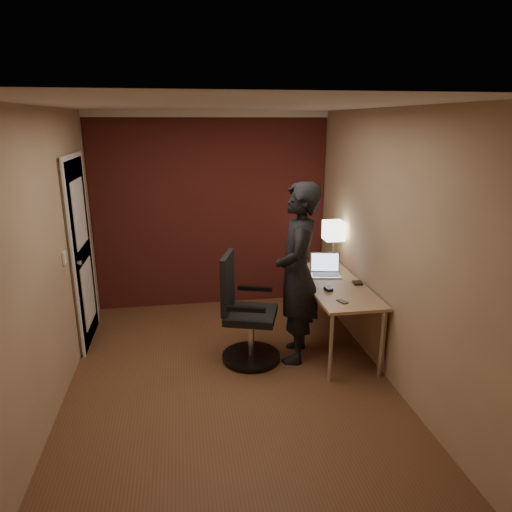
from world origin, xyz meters
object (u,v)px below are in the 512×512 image
object	(u,v)px
desk	(340,294)
laptop	(325,269)
desk_lamp	(334,231)
phone	(342,301)
mouse	(328,289)
wallet	(357,283)
office_chair	(244,316)
person	(297,274)

from	to	relation	value
desk	laptop	size ratio (longest dim) A/B	4.01
desk	laptop	world-z (taller)	laptop
desk	desk_lamp	xyz separation A→B (m)	(0.10, 0.60, 0.55)
desk	laptop	distance (m)	0.36
laptop	phone	distance (m)	0.82
desk_lamp	laptop	distance (m)	0.50
desk_lamp	desk	bearing A→B (deg)	-99.65
laptop	mouse	world-z (taller)	laptop
phone	wallet	xyz separation A→B (m)	(0.33, 0.45, 0.01)
desk_lamp	wallet	world-z (taller)	desk_lamp
desk	desk_lamp	distance (m)	0.81
desk	phone	distance (m)	0.56
desk	office_chair	distance (m)	1.08
desk	office_chair	xyz separation A→B (m)	(-1.06, -0.14, -0.11)
desk	wallet	distance (m)	0.22
office_chair	mouse	bearing A→B (deg)	-3.75
laptop	mouse	bearing A→B (deg)	-103.83
laptop	wallet	bearing A→B (deg)	-56.19
phone	person	size ratio (longest dim) A/B	0.06
mouse	laptop	bearing A→B (deg)	67.74
desk_lamp	mouse	size ratio (longest dim) A/B	5.35
desk_lamp	mouse	xyz separation A→B (m)	(-0.31, -0.80, -0.40)
laptop	person	xyz separation A→B (m)	(-0.44, -0.46, 0.12)
desk	phone	xyz separation A→B (m)	(-0.17, -0.52, 0.13)
laptop	wallet	world-z (taller)	laptop
mouse	wallet	size ratio (longest dim) A/B	0.91
office_chair	person	distance (m)	0.69
desk_lamp	office_chair	world-z (taller)	desk_lamp
laptop	phone	bearing A→B (deg)	-96.03
desk	phone	world-z (taller)	phone
person	office_chair	bearing A→B (deg)	-74.63
phone	person	distance (m)	0.53
laptop	wallet	size ratio (longest dim) A/B	3.40
mouse	desk	bearing A→B (deg)	36.04
wallet	phone	bearing A→B (deg)	-126.03
wallet	person	xyz separation A→B (m)	(-0.68, -0.10, 0.17)
wallet	mouse	bearing A→B (deg)	-159.61
mouse	office_chair	distance (m)	0.90
mouse	office_chair	bearing A→B (deg)	167.81
wallet	laptop	bearing A→B (deg)	123.81
mouse	person	bearing A→B (deg)	165.34
mouse	person	xyz separation A→B (m)	(-0.32, 0.03, 0.17)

